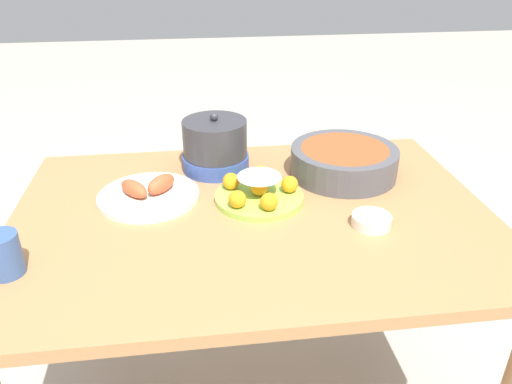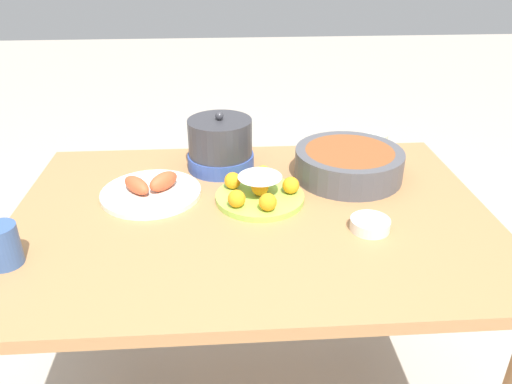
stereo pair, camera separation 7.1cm
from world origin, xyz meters
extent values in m
cylinder|color=#A87547|center=(-0.55, 0.37, 0.34)|extent=(0.06, 0.06, 0.67)
cylinder|color=#A87547|center=(0.55, 0.37, 0.34)|extent=(0.06, 0.06, 0.67)
cube|color=#A87547|center=(0.00, 0.00, 0.69)|extent=(1.20, 0.84, 0.03)
cylinder|color=#99CC4C|center=(0.02, 0.06, 0.71)|extent=(0.23, 0.23, 0.02)
sphere|color=orange|center=(0.11, 0.06, 0.74)|extent=(0.04, 0.04, 0.04)
sphere|color=orange|center=(0.04, 0.14, 0.74)|extent=(0.04, 0.04, 0.04)
sphere|color=orange|center=(-0.05, 0.10, 0.74)|extent=(0.04, 0.04, 0.04)
sphere|color=orange|center=(-0.04, 0.00, 0.74)|extent=(0.04, 0.04, 0.04)
sphere|color=orange|center=(0.04, -0.02, 0.74)|extent=(0.04, 0.04, 0.04)
ellipsoid|color=white|center=(0.02, 0.06, 0.77)|extent=(0.11, 0.11, 0.02)
sphere|color=orange|center=(0.02, 0.06, 0.74)|extent=(0.04, 0.04, 0.04)
cylinder|color=#4C4C51|center=(0.29, 0.18, 0.74)|extent=(0.31, 0.31, 0.08)
cylinder|color=brown|center=(0.29, 0.18, 0.78)|extent=(0.25, 0.25, 0.01)
cylinder|color=silver|center=(0.27, -0.10, 0.72)|extent=(0.09, 0.09, 0.03)
cylinder|color=#B26623|center=(0.27, -0.10, 0.73)|extent=(0.07, 0.07, 0.01)
cylinder|color=silver|center=(-0.26, 0.10, 0.71)|extent=(0.27, 0.27, 0.01)
ellipsoid|color=#D1512D|center=(-0.23, 0.11, 0.74)|extent=(0.09, 0.10, 0.05)
ellipsoid|color=#D1512D|center=(-0.30, 0.10, 0.74)|extent=(0.09, 0.10, 0.04)
cylinder|color=#38568E|center=(-0.54, -0.19, 0.75)|extent=(0.07, 0.07, 0.09)
cylinder|color=beige|center=(0.42, 0.36, 0.73)|extent=(0.07, 0.07, 0.06)
cylinder|color=#334C99|center=(-0.08, 0.27, 0.72)|extent=(0.20, 0.20, 0.04)
cylinder|color=#333338|center=(-0.08, 0.27, 0.80)|extent=(0.19, 0.19, 0.11)
sphere|color=#333338|center=(-0.08, 0.27, 0.86)|extent=(0.02, 0.02, 0.02)
camera|label=1|loc=(-0.13, -1.08, 1.34)|focal=35.00mm
camera|label=2|loc=(-0.06, -1.09, 1.34)|focal=35.00mm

